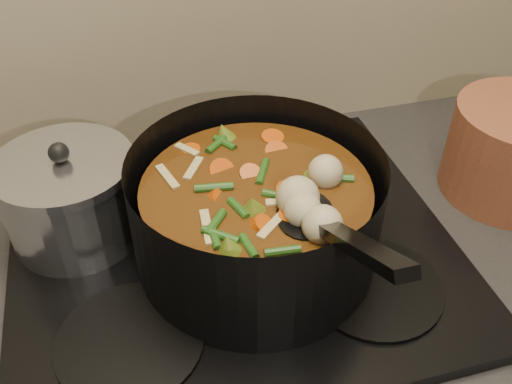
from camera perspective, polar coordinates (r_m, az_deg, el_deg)
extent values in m
cube|color=black|center=(0.85, -2.19, -7.37)|extent=(2.64, 0.64, 0.05)
cube|color=black|center=(0.83, -2.25, -5.71)|extent=(0.62, 0.54, 0.02)
cylinder|color=black|center=(0.72, -12.49, -14.29)|extent=(0.18, 0.18, 0.01)
cylinder|color=black|center=(0.78, 11.76, -9.24)|extent=(0.18, 0.18, 0.01)
cylinder|color=black|center=(0.91, -14.11, -1.26)|extent=(0.18, 0.18, 0.01)
cylinder|color=black|center=(0.95, 5.28, 2.06)|extent=(0.18, 0.18, 0.01)
cylinder|color=black|center=(0.75, 0.00, -1.97)|extent=(0.38, 0.38, 0.16)
cylinder|color=black|center=(0.80, 0.00, -6.05)|extent=(0.32, 0.32, 0.01)
cylinder|color=#4D2D0D|center=(0.76, 0.00, -2.74)|extent=(0.30, 0.30, 0.11)
cylinder|color=#BE3708|center=(0.73, 3.28, 0.92)|extent=(0.03, 0.03, 0.03)
cylinder|color=#BE3708|center=(0.78, 1.32, 3.84)|extent=(0.04, 0.04, 0.03)
cylinder|color=#BE3708|center=(0.79, -6.07, 3.80)|extent=(0.05, 0.05, 0.03)
cylinder|color=#BE3708|center=(0.71, -4.64, -0.66)|extent=(0.04, 0.04, 0.03)
cylinder|color=#BE3708|center=(0.65, -1.42, -4.83)|extent=(0.04, 0.04, 0.03)
cylinder|color=#BE3708|center=(0.70, 2.78, -1.05)|extent=(0.05, 0.05, 0.03)
cylinder|color=#BE3708|center=(0.75, 5.50, 1.79)|extent=(0.04, 0.04, 0.03)
cylinder|color=#BE3708|center=(0.81, 0.85, 5.30)|extent=(0.04, 0.04, 0.03)
cylinder|color=#BE3708|center=(0.75, -3.79, 2.02)|extent=(0.05, 0.05, 0.03)
sphere|color=tan|center=(0.73, 5.18, 2.13)|extent=(0.05, 0.05, 0.05)
sphere|color=tan|center=(0.76, -3.09, 3.82)|extent=(0.05, 0.05, 0.05)
sphere|color=tan|center=(0.67, -3.12, -1.81)|extent=(0.05, 0.05, 0.05)
sphere|color=tan|center=(0.71, 5.46, 0.60)|extent=(0.05, 0.05, 0.05)
cone|color=#626E1B|center=(0.66, 3.47, -3.72)|extent=(0.04, 0.04, 0.04)
cone|color=#626E1B|center=(0.76, 6.25, 2.98)|extent=(0.04, 0.04, 0.04)
cone|color=#626E1B|center=(0.78, -3.58, 4.53)|extent=(0.04, 0.04, 0.04)
cone|color=#626E1B|center=(0.68, -6.48, -1.88)|extent=(0.04, 0.04, 0.04)
cone|color=#626E1B|center=(0.66, 4.96, -3.07)|extent=(0.04, 0.04, 0.04)
cylinder|color=#255519|center=(0.76, 1.50, 2.91)|extent=(0.01, 0.04, 0.01)
cylinder|color=#255519|center=(0.80, -3.76, 5.18)|extent=(0.04, 0.04, 0.01)
cylinder|color=#255519|center=(0.74, -6.98, 1.59)|extent=(0.04, 0.02, 0.01)
cylinder|color=#255519|center=(0.69, -4.51, -1.63)|extent=(0.03, 0.04, 0.01)
cylinder|color=#255519|center=(0.68, 0.10, -1.87)|extent=(0.03, 0.04, 0.01)
cylinder|color=#255519|center=(0.67, 7.61, -2.88)|extent=(0.04, 0.02, 0.01)
cylinder|color=#255519|center=(0.74, 6.87, 1.80)|extent=(0.04, 0.04, 0.01)
cylinder|color=#255519|center=(0.77, 2.22, 3.72)|extent=(0.01, 0.04, 0.01)
cylinder|color=#255519|center=(0.76, -1.67, 2.87)|extent=(0.04, 0.03, 0.01)
cylinder|color=#255519|center=(0.75, -8.43, 1.91)|extent=(0.04, 0.02, 0.01)
cylinder|color=#255519|center=(0.68, -6.03, -2.26)|extent=(0.03, 0.04, 0.01)
cylinder|color=#255519|center=(0.67, -0.02, -3.05)|extent=(0.03, 0.04, 0.01)
cube|color=tan|center=(0.73, -6.40, 0.86)|extent=(0.05, 0.01, 0.00)
cube|color=tan|center=(0.66, -1.34, -3.61)|extent=(0.02, 0.05, 0.00)
cube|color=tan|center=(0.70, 6.23, -0.69)|extent=(0.05, 0.03, 0.00)
cube|color=tan|center=(0.78, 2.86, 3.99)|extent=(0.04, 0.04, 0.00)
cube|color=tan|center=(0.76, -4.86, 3.02)|extent=(0.03, 0.05, 0.00)
cube|color=tan|center=(0.68, -4.94, -2.25)|extent=(0.05, 0.02, 0.00)
ellipsoid|color=black|center=(0.68, 4.93, -2.37)|extent=(0.10, 0.11, 0.01)
cube|color=black|center=(0.57, 9.82, -5.12)|extent=(0.02, 0.19, 0.12)
cylinder|color=silver|center=(0.84, -17.93, -0.95)|extent=(0.18, 0.18, 0.11)
cylinder|color=silver|center=(0.80, -18.83, 2.55)|extent=(0.19, 0.19, 0.01)
sphere|color=black|center=(0.79, -19.14, 3.74)|extent=(0.03, 0.03, 0.03)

